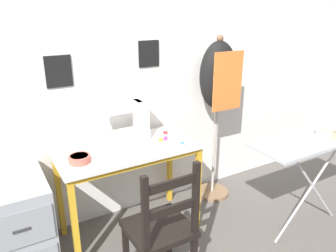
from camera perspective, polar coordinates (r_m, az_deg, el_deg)
The scene contains 14 objects.
ground_plane at distance 2.70m, azimuth -3.88°, elevation -20.46°, with size 14.00×14.00×0.00m, color #5B5651.
wall_back at distance 2.66m, azimuth -10.39°, elevation 9.31°, with size 10.00×0.06×2.55m.
sewing_table at distance 2.55m, azimuth -6.79°, elevation -5.87°, with size 1.08×0.54×0.75m.
sewing_machine at distance 2.60m, azimuth -7.06°, elevation 0.58°, with size 0.39×0.15×0.34m.
fabric_bowl at distance 2.33m, azimuth -15.15°, elevation -5.51°, with size 0.15×0.15×0.05m.
scissors at distance 2.57m, azimuth 3.20°, elevation -2.96°, with size 0.13×0.09×0.01m.
thread_spool_near_machine at distance 2.59m, azimuth -1.31°, elevation -2.32°, with size 0.04×0.04×0.04m.
thread_spool_mid_table at distance 2.62m, azimuth -0.45°, elevation -2.06°, with size 0.04×0.04×0.04m.
thread_spool_far_edge at distance 2.74m, azimuth -0.49°, elevation -1.07°, with size 0.04×0.04×0.04m.
wooden_chair at distance 2.18m, azimuth -1.21°, elevation -17.53°, with size 0.40×0.38×0.91m.
filing_cabinet at distance 2.56m, azimuth -24.50°, elevation -15.51°, with size 0.41×0.56×0.68m.
dress_form at distance 2.95m, azimuth 8.70°, elevation 7.43°, with size 0.36×0.32×1.54m.
ironing_board at distance 2.75m, azimuth 24.94°, elevation -2.37°, with size 1.19×0.37×0.85m.
storage_box at distance 2.73m, azimuth 26.43°, elevation -0.79°, with size 0.16×0.14×0.08m.
Camera 1 is at (-0.88, -1.86, 1.75)m, focal length 35.00 mm.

